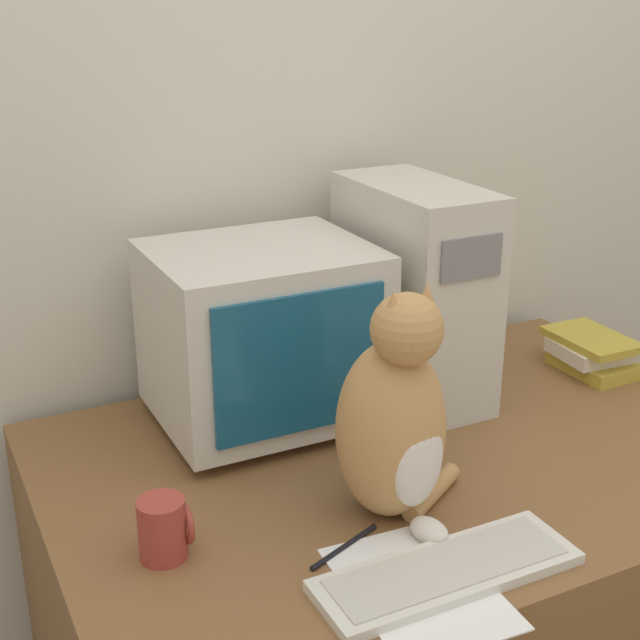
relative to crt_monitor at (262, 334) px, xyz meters
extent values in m
cube|color=beige|center=(0.21, 0.29, 0.30)|extent=(7.00, 0.05, 2.50)
cube|color=brown|center=(0.21, -0.25, -0.57)|extent=(1.42, 0.94, 0.75)
cube|color=beige|center=(0.00, 0.00, -0.18)|extent=(0.30, 0.22, 0.02)
cube|color=beige|center=(0.00, 0.00, 0.01)|extent=(0.43, 0.36, 0.35)
cube|color=navy|center=(0.00, -0.18, 0.01)|extent=(0.34, 0.01, 0.27)
cube|color=beige|center=(0.35, -0.01, 0.04)|extent=(0.20, 0.40, 0.47)
cube|color=slate|center=(0.35, -0.21, 0.17)|extent=(0.14, 0.01, 0.08)
cube|color=silver|center=(0.05, -0.61, -0.19)|extent=(0.43, 0.14, 0.02)
cube|color=beige|center=(0.05, -0.61, -0.18)|extent=(0.39, 0.11, 0.00)
ellipsoid|color=#B7844C|center=(0.06, -0.41, -0.04)|extent=(0.21, 0.21, 0.32)
ellipsoid|color=beige|center=(0.07, -0.48, -0.06)|extent=(0.11, 0.07, 0.17)
sphere|color=#B7844C|center=(0.06, -0.44, 0.16)|extent=(0.13, 0.13, 0.12)
cone|color=#B7844C|center=(0.03, -0.45, 0.20)|extent=(0.04, 0.04, 0.04)
cone|color=#B7844C|center=(0.10, -0.44, 0.20)|extent=(0.04, 0.04, 0.04)
ellipsoid|color=beige|center=(0.07, -0.52, -0.18)|extent=(0.06, 0.08, 0.04)
cylinder|color=#B7844C|center=(0.14, -0.42, -0.18)|extent=(0.16, 0.12, 0.03)
cube|color=gold|center=(0.80, -0.11, -0.18)|extent=(0.14, 0.19, 0.03)
cube|color=beige|center=(0.79, -0.10, -0.15)|extent=(0.16, 0.16, 0.03)
cube|color=gold|center=(0.80, -0.10, -0.12)|extent=(0.14, 0.21, 0.02)
cylinder|color=black|center=(-0.06, -0.48, -0.19)|extent=(0.15, 0.07, 0.01)
cube|color=white|center=(-0.01, -0.62, -0.19)|extent=(0.23, 0.31, 0.00)
cylinder|color=#9E382D|center=(-0.33, -0.36, -0.14)|extent=(0.08, 0.08, 0.10)
torus|color=#9E382D|center=(-0.29, -0.36, -0.14)|extent=(0.01, 0.07, 0.07)
camera|label=1|loc=(-0.64, -1.55, 0.67)|focal=50.00mm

